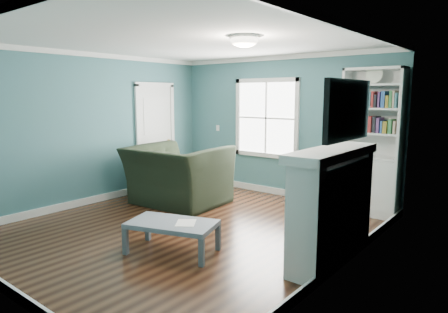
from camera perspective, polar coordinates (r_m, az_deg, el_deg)
The scene contains 13 objects.
floor at distance 5.83m, azimuth -5.17°, elevation -10.12°, with size 5.00×5.00×0.00m, color black.
room_walls at distance 5.53m, azimuth -5.39°, elevation 5.59°, with size 5.00×5.00×5.00m.
trim at distance 5.56m, azimuth -5.34°, elevation 2.04°, with size 4.50×5.00×2.60m.
window at distance 7.68m, azimuth 6.05°, elevation 5.47°, with size 1.40×0.06×1.50m.
bookshelf at distance 6.67m, azimuth 20.21°, elevation -0.06°, with size 0.90×0.35×2.31m.
fireplace at distance 4.69m, azimuth 15.31°, elevation -6.99°, with size 0.44×1.58×1.30m.
tv at distance 4.48m, azimuth 17.30°, elevation 6.33°, with size 0.06×1.10×0.65m, color black.
door at distance 8.14m, azimuth -9.72°, elevation 2.92°, with size 0.12×0.98×2.17m.
ceiling_fixture at distance 5.06m, azimuth 2.92°, elevation 16.30°, with size 0.38×0.38×0.15m.
light_switch at distance 8.40m, azimuth -0.90°, elevation 4.09°, with size 0.08×0.01×0.12m, color white.
recliner at distance 6.94m, azimuth -6.68°, elevation -1.28°, with size 1.56×1.01×1.36m, color black.
coffee_table at distance 4.90m, azimuth -7.42°, elevation -9.79°, with size 1.17×0.87×0.38m.
paper_sheet at distance 4.83m, azimuth -5.48°, elevation -9.41°, with size 0.22×0.28×0.00m, color white.
Camera 1 is at (3.85, -3.96, 1.88)m, focal length 32.00 mm.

